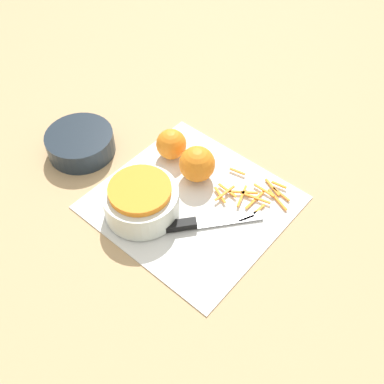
# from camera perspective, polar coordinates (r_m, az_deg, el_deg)

# --- Properties ---
(ground_plane) EXTENTS (4.00, 4.00, 0.00)m
(ground_plane) POSITION_cam_1_polar(r_m,az_deg,el_deg) (0.96, 0.00, -1.38)
(ground_plane) COLOR tan
(cutting_board) EXTENTS (0.36, 0.38, 0.01)m
(cutting_board) POSITION_cam_1_polar(r_m,az_deg,el_deg) (0.96, 0.00, -1.27)
(cutting_board) COLOR silver
(cutting_board) RESTS_ON ground_plane
(bowl_speckled) EXTENTS (0.16, 0.16, 0.07)m
(bowl_speckled) POSITION_cam_1_polar(r_m,az_deg,el_deg) (0.92, -6.48, -1.00)
(bowl_speckled) COLOR silver
(bowl_speckled) RESTS_ON cutting_board
(bowl_dark) EXTENTS (0.16, 0.16, 0.05)m
(bowl_dark) POSITION_cam_1_polar(r_m,az_deg,el_deg) (1.08, -13.97, 6.05)
(bowl_dark) COLOR #1E2833
(bowl_dark) RESTS_ON ground_plane
(knife) EXTENTS (0.20, 0.17, 0.02)m
(knife) POSITION_cam_1_polar(r_m,az_deg,el_deg) (0.91, -1.15, -4.21)
(knife) COLOR black
(knife) RESTS_ON cutting_board
(orange_left) EXTENTS (0.07, 0.07, 0.07)m
(orange_left) POSITION_cam_1_polar(r_m,az_deg,el_deg) (1.03, -2.65, 6.09)
(orange_left) COLOR orange
(orange_left) RESTS_ON cutting_board
(orange_right) EXTENTS (0.08, 0.08, 0.08)m
(orange_right) POSITION_cam_1_polar(r_m,az_deg,el_deg) (0.98, 0.65, 3.58)
(orange_right) COLOR orange
(orange_right) RESTS_ON cutting_board
(peel_pile) EXTENTS (0.14, 0.16, 0.01)m
(peel_pile) POSITION_cam_1_polar(r_m,az_deg,el_deg) (0.97, 7.61, -0.32)
(peel_pile) COLOR orange
(peel_pile) RESTS_ON cutting_board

